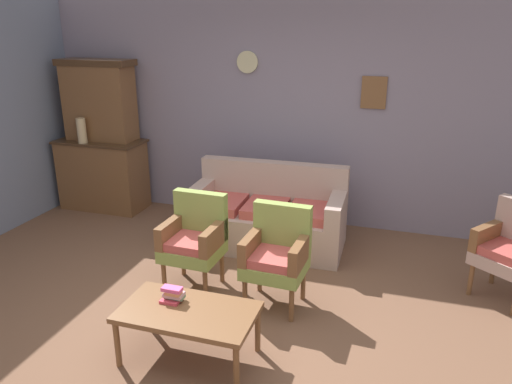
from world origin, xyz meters
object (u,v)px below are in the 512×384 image
at_px(vase_on_cabinet, 82,131).
at_px(floral_couch, 267,217).
at_px(armchair_near_cabinet, 195,237).
at_px(side_cabinet, 103,174).
at_px(armchair_near_couch_end, 277,252).
at_px(coffee_table, 188,315).
at_px(book_stack_on_table, 173,295).

height_order(vase_on_cabinet, floral_couch, vase_on_cabinet).
height_order(floral_couch, armchair_near_cabinet, same).
height_order(side_cabinet, armchair_near_couch_end, side_cabinet).
height_order(vase_on_cabinet, coffee_table, vase_on_cabinet).
xyz_separation_m(floral_couch, armchair_near_cabinet, (-0.39, -1.09, 0.17)).
bearing_deg(book_stack_on_table, floral_couch, 86.08).
bearing_deg(vase_on_cabinet, side_cabinet, 55.90).
bearing_deg(book_stack_on_table, side_cabinet, 132.40).
xyz_separation_m(armchair_near_couch_end, coffee_table, (-0.41, -0.95, -0.12)).
height_order(side_cabinet, book_stack_on_table, side_cabinet).
height_order(floral_couch, book_stack_on_table, floral_couch).
height_order(side_cabinet, armchair_near_cabinet, side_cabinet).
bearing_deg(coffee_table, book_stack_on_table, 154.47).
bearing_deg(armchair_near_couch_end, floral_couch, 110.17).
bearing_deg(vase_on_cabinet, floral_couch, -6.66).
bearing_deg(side_cabinet, book_stack_on_table, -47.60).
distance_m(side_cabinet, book_stack_on_table, 3.41).
distance_m(vase_on_cabinet, floral_couch, 2.69).
distance_m(floral_couch, book_stack_on_table, 2.05).
relative_size(side_cabinet, armchair_near_couch_end, 1.28).
bearing_deg(coffee_table, armchair_near_cabinet, 111.62).
distance_m(side_cabinet, armchair_near_couch_end, 3.31).
bearing_deg(armchair_near_cabinet, book_stack_on_table, -75.16).
relative_size(vase_on_cabinet, book_stack_on_table, 1.94).
xyz_separation_m(vase_on_cabinet, armchair_near_cabinet, (2.17, -1.39, -0.59)).
xyz_separation_m(armchair_near_cabinet, book_stack_on_table, (0.25, -0.95, -0.02)).
distance_m(armchair_near_couch_end, coffee_table, 1.04).
bearing_deg(armchair_near_cabinet, coffee_table, -68.38).
distance_m(vase_on_cabinet, armchair_near_couch_end, 3.38).
bearing_deg(armchair_near_couch_end, vase_on_cabinet, 153.96).
bearing_deg(floral_couch, armchair_near_cabinet, -109.75).
distance_m(armchair_near_cabinet, book_stack_on_table, 0.98).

